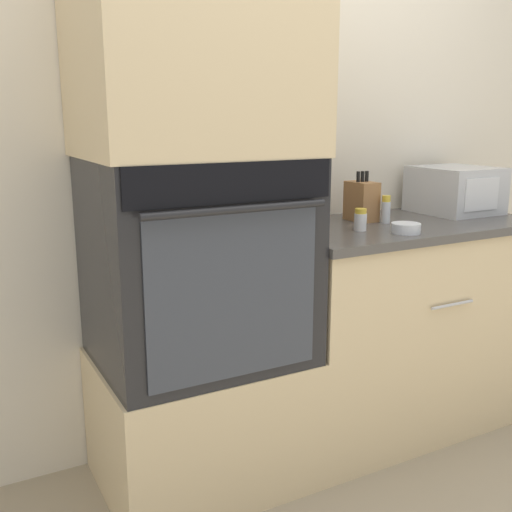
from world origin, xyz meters
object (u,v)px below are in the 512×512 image
wall_oven (198,260)px  condiment_jar_mid (360,220)px  microwave (455,190)px  bowl (406,228)px  knife_block (362,201)px  condiment_jar_near (386,210)px

wall_oven → condiment_jar_mid: wall_oven is taller
microwave → bowl: bearing=-152.8°
wall_oven → knife_block: size_ratio=3.45×
condiment_jar_near → condiment_jar_mid: 0.22m
condiment_jar_near → bowl: bearing=-110.1°
microwave → condiment_jar_mid: 0.70m
condiment_jar_near → knife_block: bearing=119.1°
microwave → bowl: microwave is taller
microwave → knife_block: bearing=177.3°
knife_block → condiment_jar_mid: knife_block is taller
wall_oven → bowl: wall_oven is taller
microwave → condiment_jar_near: microwave is taller
wall_oven → condiment_jar_mid: size_ratio=8.42×
bowl → condiment_jar_mid: bearing=134.1°
microwave → condiment_jar_near: bearing=-171.3°
wall_oven → bowl: size_ratio=6.46×
wall_oven → microwave: bearing=3.7°
wall_oven → microwave: 1.36m
knife_block → wall_oven: bearing=-172.3°
knife_block → condiment_jar_near: knife_block is taller
condiment_jar_near → condiment_jar_mid: bearing=-157.2°
wall_oven → condiment_jar_near: wall_oven is taller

